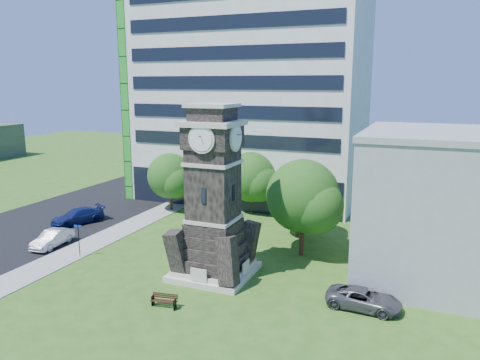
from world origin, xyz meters
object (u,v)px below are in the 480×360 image
at_px(car_street_mid, 53,239).
at_px(car_east_lot, 364,299).
at_px(clock_tower, 214,204).
at_px(park_bench, 164,300).
at_px(car_street_north, 78,216).
at_px(street_sign, 79,237).

xyz_separation_m(car_street_mid, car_east_lot, (25.92, -1.42, -0.06)).
xyz_separation_m(clock_tower, park_bench, (-0.69, -5.74, -4.83)).
relative_size(clock_tower, park_bench, 7.35).
bearing_deg(car_street_north, car_east_lot, 9.62).
distance_m(clock_tower, park_bench, 7.53).
distance_m(car_street_north, park_bench, 20.81).
bearing_deg(car_street_mid, park_bench, -27.41).
xyz_separation_m(car_street_mid, park_bench, (14.49, -5.87, -0.24)).
relative_size(clock_tower, car_east_lot, 2.70).
bearing_deg(street_sign, clock_tower, -3.89).
height_order(car_street_mid, park_bench, car_street_mid).
distance_m(car_east_lot, park_bench, 12.26).
xyz_separation_m(car_street_north, car_east_lot, (28.50, -7.44, -0.12)).
height_order(clock_tower, car_street_north, clock_tower).
relative_size(clock_tower, car_street_mid, 2.91).
relative_size(park_bench, street_sign, 0.61).
distance_m(car_east_lot, street_sign, 22.11).
height_order(clock_tower, car_street_mid, clock_tower).
xyz_separation_m(clock_tower, car_street_mid, (-15.18, 0.13, -4.59)).
distance_m(car_street_north, car_east_lot, 29.46).
xyz_separation_m(car_street_mid, car_street_north, (-2.59, 6.02, 0.06)).
distance_m(clock_tower, street_sign, 11.94).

